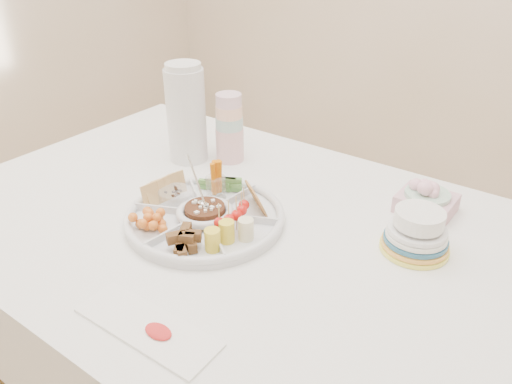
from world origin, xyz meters
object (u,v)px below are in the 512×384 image
Objects in this scene: thermos at (186,112)px; plate_stack at (417,232)px; dining_table at (235,332)px; party_tray at (205,215)px.

thermos is 0.74m from plate_stack.
plate_stack is (0.74, -0.06, -0.10)m from thermos.
party_tray reaches higher than dining_table.
party_tray is 1.27× the size of thermos.
dining_table is at bearing -31.64° from thermos.
dining_table is 9.97× the size of plate_stack.
plate_stack reaches higher than dining_table.
party_tray is 0.40m from thermos.
thermos is (-0.32, 0.20, 0.53)m from dining_table.
dining_table is at bearing 49.20° from party_tray.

